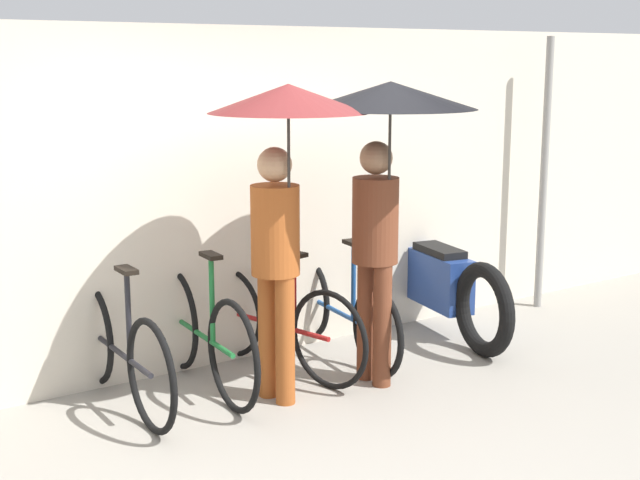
{
  "coord_description": "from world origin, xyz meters",
  "views": [
    {
      "loc": [
        -2.95,
        -3.95,
        2.26
      ],
      "look_at": [
        0.51,
        1.12,
        1.0
      ],
      "focal_mm": 50.0,
      "sensor_mm": 36.0,
      "label": 1
    }
  ],
  "objects_px": {
    "motorcycle": "(439,284)",
    "pedestrian_leading": "(284,156)",
    "parked_bicycle_3": "(340,310)",
    "parked_bicycle_2": "(276,322)",
    "parked_bicycle_1": "(203,333)",
    "pedestrian_center": "(386,141)",
    "parked_bicycle_0": "(120,350)"
  },
  "relations": [
    {
      "from": "pedestrian_leading",
      "to": "pedestrian_center",
      "type": "distance_m",
      "value": 0.74
    },
    {
      "from": "parked_bicycle_0",
      "to": "parked_bicycle_3",
      "type": "height_order",
      "value": "parked_bicycle_0"
    },
    {
      "from": "motorcycle",
      "to": "parked_bicycle_2",
      "type": "bearing_deg",
      "value": 103.03
    },
    {
      "from": "parked_bicycle_2",
      "to": "motorcycle",
      "type": "height_order",
      "value": "parked_bicycle_2"
    },
    {
      "from": "pedestrian_center",
      "to": "parked_bicycle_3",
      "type": "bearing_deg",
      "value": -102.79
    },
    {
      "from": "parked_bicycle_0",
      "to": "parked_bicycle_1",
      "type": "bearing_deg",
      "value": -90.85
    },
    {
      "from": "parked_bicycle_2",
      "to": "pedestrian_center",
      "type": "height_order",
      "value": "pedestrian_center"
    },
    {
      "from": "parked_bicycle_2",
      "to": "pedestrian_leading",
      "type": "height_order",
      "value": "pedestrian_leading"
    },
    {
      "from": "parked_bicycle_1",
      "to": "pedestrian_leading",
      "type": "distance_m",
      "value": 1.42
    },
    {
      "from": "parked_bicycle_0",
      "to": "pedestrian_leading",
      "type": "distance_m",
      "value": 1.67
    },
    {
      "from": "parked_bicycle_0",
      "to": "motorcycle",
      "type": "xyz_separation_m",
      "value": [
        2.81,
        0.04,
        0.03
      ]
    },
    {
      "from": "parked_bicycle_1",
      "to": "pedestrian_center",
      "type": "relative_size",
      "value": 0.82
    },
    {
      "from": "parked_bicycle_2",
      "to": "pedestrian_center",
      "type": "relative_size",
      "value": 0.8
    },
    {
      "from": "parked_bicycle_3",
      "to": "pedestrian_center",
      "type": "relative_size",
      "value": 0.83
    },
    {
      "from": "parked_bicycle_1",
      "to": "pedestrian_center",
      "type": "height_order",
      "value": "pedestrian_center"
    },
    {
      "from": "parked_bicycle_0",
      "to": "motorcycle",
      "type": "relative_size",
      "value": 0.85
    },
    {
      "from": "parked_bicycle_0",
      "to": "motorcycle",
      "type": "distance_m",
      "value": 2.81
    },
    {
      "from": "parked_bicycle_2",
      "to": "pedestrian_leading",
      "type": "xyz_separation_m",
      "value": [
        -0.28,
        -0.57,
        1.28
      ]
    },
    {
      "from": "parked_bicycle_0",
      "to": "pedestrian_center",
      "type": "relative_size",
      "value": 0.83
    },
    {
      "from": "parked_bicycle_0",
      "to": "parked_bicycle_1",
      "type": "relative_size",
      "value": 1.02
    },
    {
      "from": "parked_bicycle_3",
      "to": "parked_bicycle_1",
      "type": "bearing_deg",
      "value": 98.2
    },
    {
      "from": "parked_bicycle_2",
      "to": "parked_bicycle_3",
      "type": "bearing_deg",
      "value": -100.71
    },
    {
      "from": "motorcycle",
      "to": "pedestrian_leading",
      "type": "bearing_deg",
      "value": 119.29
    },
    {
      "from": "parked_bicycle_1",
      "to": "parked_bicycle_3",
      "type": "bearing_deg",
      "value": -84.78
    },
    {
      "from": "parked_bicycle_2",
      "to": "pedestrian_center",
      "type": "xyz_separation_m",
      "value": [
        0.46,
        -0.68,
        1.34
      ]
    },
    {
      "from": "parked_bicycle_0",
      "to": "parked_bicycle_1",
      "type": "distance_m",
      "value": 0.6
    },
    {
      "from": "pedestrian_leading",
      "to": "pedestrian_center",
      "type": "xyz_separation_m",
      "value": [
        0.73,
        -0.11,
        0.06
      ]
    },
    {
      "from": "parked_bicycle_3",
      "to": "pedestrian_leading",
      "type": "height_order",
      "value": "pedestrian_leading"
    },
    {
      "from": "pedestrian_leading",
      "to": "motorcycle",
      "type": "bearing_deg",
      "value": -170.05
    },
    {
      "from": "parked_bicycle_0",
      "to": "parked_bicycle_2",
      "type": "bearing_deg",
      "value": -89.71
    },
    {
      "from": "pedestrian_leading",
      "to": "pedestrian_center",
      "type": "bearing_deg",
      "value": 163.19
    },
    {
      "from": "parked_bicycle_0",
      "to": "pedestrian_center",
      "type": "xyz_separation_m",
      "value": [
        1.64,
        -0.7,
        1.33
      ]
    }
  ]
}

